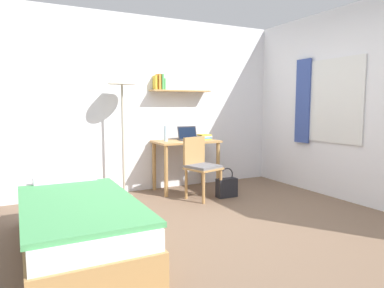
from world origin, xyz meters
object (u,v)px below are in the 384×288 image
object	(u,v)px
bed	(77,224)
desk	(186,151)
standing_lamp	(122,84)
handbag	(227,187)
water_bottle	(166,134)
book_stack	(204,137)
laptop	(188,137)
desk_chair	(201,165)

from	to	relation	value
bed	desk	world-z (taller)	desk
standing_lamp	handbag	world-z (taller)	standing_lamp
bed	desk	bearing A→B (deg)	40.50
water_bottle	book_stack	bearing A→B (deg)	-0.55
laptop	water_bottle	world-z (taller)	water_bottle
desk_chair	handbag	size ratio (longest dim) A/B	2.04
bed	handbag	bearing A→B (deg)	23.39
desk	water_bottle	xyz separation A→B (m)	(-0.32, 0.02, 0.27)
handbag	bed	bearing A→B (deg)	-156.61
standing_lamp	book_stack	distance (m)	1.51
desk_chair	standing_lamp	size ratio (longest dim) A/B	0.47
desk_chair	water_bottle	distance (m)	0.73
bed	laptop	world-z (taller)	laptop
desk_chair	laptop	xyz separation A→B (m)	(0.09, 0.56, 0.34)
book_stack	desk	bearing A→B (deg)	-178.30
handbag	desk_chair	bearing A→B (deg)	161.35
desk_chair	book_stack	xyz separation A→B (m)	(0.34, 0.52, 0.33)
bed	desk	size ratio (longest dim) A/B	2.15
bed	desk_chair	bearing A→B (deg)	30.26
book_stack	desk_chair	bearing A→B (deg)	-123.49
bed	book_stack	size ratio (longest dim) A/B	9.25
laptop	handbag	distance (m)	0.99
desk_chair	standing_lamp	world-z (taller)	standing_lamp
desk_chair	laptop	size ratio (longest dim) A/B	2.67
desk_chair	laptop	distance (m)	0.66
water_bottle	book_stack	distance (m)	0.65
bed	handbag	xyz separation A→B (m)	(2.17, 0.94, -0.10)
desk_chair	handbag	distance (m)	0.50
laptop	book_stack	world-z (taller)	laptop
book_stack	handbag	distance (m)	0.92
laptop	handbag	size ratio (longest dim) A/B	0.76
standing_lamp	water_bottle	world-z (taller)	standing_lamp
bed	water_bottle	bearing A→B (deg)	46.29
standing_lamp	book_stack	world-z (taller)	standing_lamp
desk	water_bottle	bearing A→B (deg)	177.21
water_bottle	laptop	bearing A→B (deg)	5.40
water_bottle	desk	bearing A→B (deg)	-2.79
laptop	book_stack	distance (m)	0.26
standing_lamp	water_bottle	size ratio (longest dim) A/B	7.90
desk	standing_lamp	size ratio (longest dim) A/B	0.53
desk_chair	book_stack	world-z (taller)	desk_chair
desk	water_bottle	size ratio (longest dim) A/B	4.17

